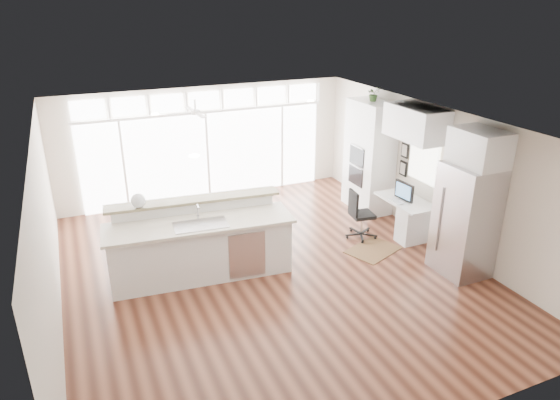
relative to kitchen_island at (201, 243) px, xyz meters
name	(u,v)px	position (x,y,z in m)	size (l,w,h in m)	color
floor	(270,271)	(1.16, -0.34, -0.65)	(7.00, 8.00, 0.02)	#411E14
ceiling	(269,124)	(1.16, -0.34, 2.06)	(7.00, 8.00, 0.02)	silver
wall_back	(206,143)	(1.16, 3.66, 0.71)	(7.00, 0.04, 2.70)	beige
wall_front	(419,338)	(1.16, -4.34, 0.71)	(7.00, 0.04, 2.70)	beige
wall_left	(47,239)	(-2.34, -0.34, 0.71)	(0.04, 8.00, 2.70)	beige
wall_right	(434,175)	(4.66, -0.34, 0.71)	(0.04, 8.00, 2.70)	beige
glass_wall	(207,156)	(1.16, 3.60, 0.41)	(5.80, 0.06, 2.08)	white
transom_row	(204,101)	(1.16, 3.60, 1.74)	(5.90, 0.06, 0.40)	white
desk_window	(424,161)	(4.62, -0.04, 0.91)	(0.04, 0.85, 0.85)	white
ceiling_fan	(195,107)	(0.66, 2.46, 1.84)	(1.16, 1.16, 0.32)	white
recessed_lights	(265,123)	(1.16, -0.14, 2.04)	(3.40, 3.00, 0.02)	white
oven_cabinet	(369,157)	(4.33, 1.46, 0.61)	(0.64, 1.20, 2.50)	white
desk_nook	(405,217)	(4.29, -0.04, -0.26)	(0.72, 1.30, 0.76)	white
upper_cabinets	(416,123)	(4.33, -0.04, 1.71)	(0.64, 1.30, 0.64)	white
refrigerator	(465,220)	(4.27, -1.69, 0.36)	(0.76, 0.90, 2.00)	#B3B2B7
fridge_cabinet	(479,148)	(4.33, -1.69, 1.66)	(0.64, 0.90, 0.60)	white
framed_photos	(404,159)	(4.62, 0.58, 0.76)	(0.06, 0.22, 0.80)	black
kitchen_island	(201,243)	(0.00, 0.00, 0.00)	(3.21, 1.21, 1.27)	white
rug	(373,250)	(3.30, -0.42, -0.63)	(0.99, 0.72, 0.01)	#3B2412
office_chair	(362,214)	(3.40, 0.18, -0.13)	(0.53, 0.49, 1.02)	black
fishbowl	(138,201)	(-0.91, 0.49, 0.76)	(0.25, 0.25, 0.25)	white
monitor	(404,191)	(4.21, -0.04, 0.33)	(0.08, 0.50, 0.42)	black
keyboard	(396,201)	(4.04, -0.04, 0.13)	(0.13, 0.35, 0.02)	silver
potted_plant	(373,95)	(4.33, 1.46, 1.99)	(0.29, 0.32, 0.25)	#345725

